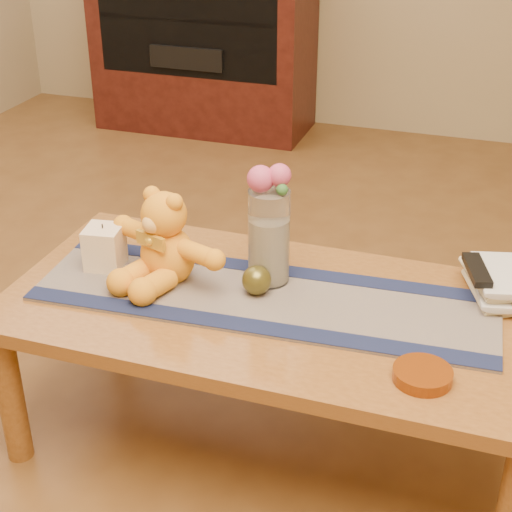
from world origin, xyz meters
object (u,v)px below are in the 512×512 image
(pillar_candle, at_px, (104,247))
(book_bottom, at_px, (472,293))
(teddy_bear, at_px, (167,237))
(amber_dish, at_px, (422,375))
(glass_vase, at_px, (269,237))
(bronze_ball, at_px, (257,280))
(tv_remote, at_px, (477,270))

(pillar_candle, distance_m, book_bottom, 1.00)
(teddy_bear, distance_m, book_bottom, 0.82)
(teddy_bear, xyz_separation_m, book_bottom, (0.79, 0.17, -0.12))
(pillar_candle, distance_m, amber_dish, 0.94)
(glass_vase, height_order, bronze_ball, glass_vase)
(teddy_bear, height_order, glass_vase, glass_vase)
(bronze_ball, height_order, amber_dish, bronze_ball)
(pillar_candle, xyz_separation_m, book_bottom, (0.98, 0.17, -0.06))
(tv_remote, xyz_separation_m, amber_dish, (-0.08, -0.39, -0.07))
(glass_vase, distance_m, tv_remote, 0.54)
(glass_vase, distance_m, amber_dish, 0.56)
(bronze_ball, bearing_deg, amber_dish, -25.93)
(teddy_bear, relative_size, pillar_candle, 3.05)
(pillar_candle, bearing_deg, glass_vase, 8.84)
(teddy_bear, relative_size, glass_vase, 1.37)
(tv_remote, height_order, amber_dish, tv_remote)
(teddy_bear, bearing_deg, amber_dish, 0.93)
(pillar_candle, bearing_deg, bronze_ball, -0.75)
(bronze_ball, bearing_deg, pillar_candle, 179.25)
(pillar_candle, xyz_separation_m, amber_dish, (0.91, -0.23, -0.05))
(teddy_bear, bearing_deg, tv_remote, 30.40)
(pillar_candle, xyz_separation_m, tv_remote, (0.98, 0.16, 0.02))
(pillar_candle, height_order, glass_vase, glass_vase)
(teddy_bear, relative_size, tv_remote, 2.23)
(bronze_ball, distance_m, book_bottom, 0.57)
(book_bottom, bearing_deg, amber_dish, -120.51)
(teddy_bear, relative_size, book_bottom, 1.60)
(book_bottom, height_order, amber_dish, amber_dish)
(amber_dish, bearing_deg, glass_vase, 146.47)
(teddy_bear, xyz_separation_m, pillar_candle, (-0.19, -0.00, -0.06))
(pillar_candle, relative_size, bronze_ball, 1.51)
(teddy_bear, relative_size, amber_dish, 2.69)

